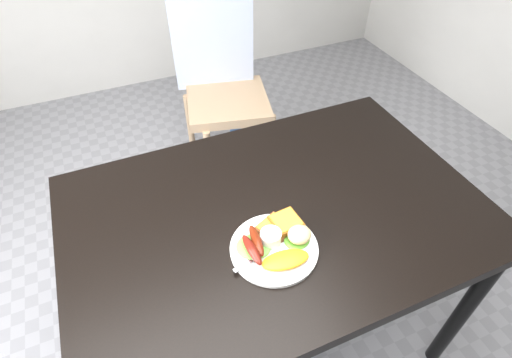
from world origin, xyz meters
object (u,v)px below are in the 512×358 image
Objects in this scene: person at (252,138)px; plate at (274,248)px; dining_chair at (228,102)px; dining_table at (276,214)px.

person is 5.67× the size of plate.
plate is (-0.28, -1.16, 0.31)m from dining_chair.
person reaches higher than dining_table.
plate reaches higher than dining_table.
person is at bearing -86.85° from dining_chair.
plate is at bearing -117.67° from dining_table.
dining_table is 0.15m from plate.
dining_chair is 0.32× the size of person.
dining_chair is at bearing 78.32° from dining_table.
person reaches higher than plate.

